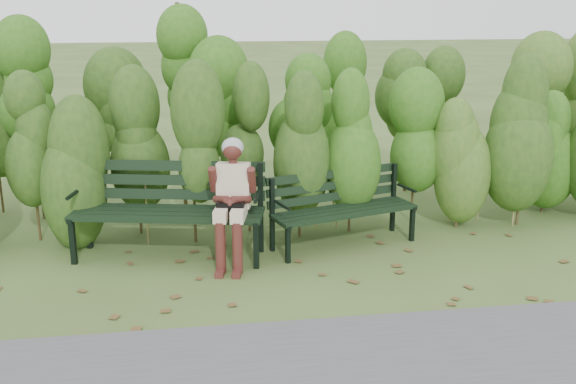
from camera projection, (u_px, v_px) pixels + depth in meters
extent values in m
plane|color=#405223|center=(293.00, 277.00, 6.49)|extent=(80.00, 80.00, 0.00)
cylinder|color=#47381E|center=(21.00, 210.00, 7.22)|extent=(0.03, 0.03, 0.80)
ellipsoid|color=#2D5F18|center=(15.00, 152.00, 7.04)|extent=(0.64, 0.64, 1.44)
cylinder|color=#47381E|center=(80.00, 207.00, 7.31)|extent=(0.03, 0.03, 0.80)
ellipsoid|color=#2D5F18|center=(75.00, 150.00, 7.13)|extent=(0.64, 0.64, 1.44)
cylinder|color=#47381E|center=(138.00, 205.00, 7.39)|extent=(0.03, 0.03, 0.80)
ellipsoid|color=#2D5F18|center=(134.00, 148.00, 7.22)|extent=(0.64, 0.64, 1.44)
cylinder|color=#47381E|center=(194.00, 203.00, 7.48)|extent=(0.03, 0.03, 0.80)
ellipsoid|color=#2D5F18|center=(192.00, 146.00, 7.31)|extent=(0.64, 0.64, 1.44)
cylinder|color=#47381E|center=(249.00, 200.00, 7.57)|extent=(0.03, 0.03, 0.80)
ellipsoid|color=#2D5F18|center=(248.00, 145.00, 7.40)|extent=(0.64, 0.64, 1.44)
cylinder|color=#47381E|center=(302.00, 198.00, 7.66)|extent=(0.03, 0.03, 0.80)
ellipsoid|color=#2D5F18|center=(302.00, 143.00, 7.48)|extent=(0.64, 0.64, 1.44)
cylinder|color=#47381E|center=(354.00, 196.00, 7.75)|extent=(0.03, 0.03, 0.80)
ellipsoid|color=#2D5F18|center=(356.00, 141.00, 7.57)|extent=(0.64, 0.64, 1.44)
cylinder|color=#47381E|center=(406.00, 194.00, 7.83)|extent=(0.03, 0.03, 0.80)
ellipsoid|color=#2D5F18|center=(408.00, 140.00, 7.66)|extent=(0.64, 0.64, 1.44)
cylinder|color=#47381E|center=(456.00, 191.00, 7.92)|extent=(0.03, 0.03, 0.80)
ellipsoid|color=#2D5F18|center=(459.00, 138.00, 7.75)|extent=(0.64, 0.64, 1.44)
cylinder|color=#47381E|center=(505.00, 189.00, 8.01)|extent=(0.03, 0.03, 0.80)
ellipsoid|color=#2D5F18|center=(509.00, 137.00, 7.83)|extent=(0.64, 0.64, 1.44)
cylinder|color=#47381E|center=(552.00, 187.00, 8.10)|extent=(0.03, 0.03, 0.80)
ellipsoid|color=#2D5F18|center=(558.00, 135.00, 7.92)|extent=(0.64, 0.64, 1.44)
cylinder|color=#47381E|center=(45.00, 174.00, 8.14)|extent=(0.04, 0.04, 1.10)
ellipsoid|color=#294819|center=(37.00, 101.00, 7.90)|extent=(0.70, 0.70, 1.98)
cylinder|color=#47381E|center=(110.00, 171.00, 8.25)|extent=(0.04, 0.04, 1.10)
ellipsoid|color=#294819|center=(104.00, 100.00, 8.01)|extent=(0.70, 0.70, 1.98)
cylinder|color=#47381E|center=(173.00, 169.00, 8.36)|extent=(0.04, 0.04, 1.10)
ellipsoid|color=#294819|center=(170.00, 98.00, 8.12)|extent=(0.70, 0.70, 1.98)
cylinder|color=#47381E|center=(235.00, 167.00, 8.47)|extent=(0.04, 0.04, 1.10)
ellipsoid|color=#294819|center=(233.00, 97.00, 8.23)|extent=(0.70, 0.70, 1.98)
cylinder|color=#47381E|center=(295.00, 165.00, 8.58)|extent=(0.04, 0.04, 1.10)
ellipsoid|color=#294819|center=(295.00, 96.00, 8.34)|extent=(0.70, 0.70, 1.98)
cylinder|color=#47381E|center=(354.00, 163.00, 8.69)|extent=(0.04, 0.04, 1.10)
ellipsoid|color=#294819|center=(355.00, 94.00, 8.45)|extent=(0.70, 0.70, 1.98)
cylinder|color=#47381E|center=(411.00, 161.00, 8.80)|extent=(0.04, 0.04, 1.10)
ellipsoid|color=#294819|center=(414.00, 93.00, 8.56)|extent=(0.70, 0.70, 1.98)
cylinder|color=#47381E|center=(467.00, 159.00, 8.91)|extent=(0.04, 0.04, 1.10)
ellipsoid|color=#294819|center=(472.00, 92.00, 8.67)|extent=(0.70, 0.70, 1.98)
cylinder|color=#47381E|center=(521.00, 157.00, 9.02)|extent=(0.04, 0.04, 1.10)
ellipsoid|color=#294819|center=(527.00, 91.00, 8.78)|extent=(0.70, 0.70, 1.98)
cylinder|color=#47381E|center=(574.00, 155.00, 9.13)|extent=(0.04, 0.04, 1.10)
cube|color=brown|center=(225.00, 267.00, 6.70)|extent=(0.11, 0.11, 0.01)
cube|color=brown|center=(296.00, 300.00, 5.96)|extent=(0.09, 0.08, 0.01)
cube|color=brown|center=(122.00, 279.00, 6.42)|extent=(0.10, 0.08, 0.01)
cube|color=brown|center=(528.00, 278.00, 6.44)|extent=(0.11, 0.11, 0.01)
cube|color=brown|center=(503.00, 290.00, 6.18)|extent=(0.11, 0.11, 0.01)
cube|color=brown|center=(490.00, 287.00, 6.25)|extent=(0.11, 0.11, 0.01)
cube|color=brown|center=(442.00, 240.00, 7.48)|extent=(0.11, 0.11, 0.01)
cube|color=brown|center=(82.00, 328.00, 5.45)|extent=(0.10, 0.11, 0.01)
cube|color=brown|center=(490.00, 242.00, 7.42)|extent=(0.10, 0.08, 0.01)
cube|color=brown|center=(441.00, 242.00, 7.41)|extent=(0.10, 0.09, 0.01)
cube|color=brown|center=(314.00, 326.00, 5.49)|extent=(0.11, 0.10, 0.01)
cube|color=brown|center=(20.00, 291.00, 6.16)|extent=(0.11, 0.10, 0.01)
cube|color=brown|center=(355.00, 285.00, 6.29)|extent=(0.11, 0.10, 0.01)
cube|color=brown|center=(496.00, 269.00, 6.66)|extent=(0.11, 0.11, 0.01)
cube|color=brown|center=(203.00, 315.00, 5.69)|extent=(0.11, 0.11, 0.01)
cube|color=brown|center=(59.00, 285.00, 6.29)|extent=(0.08, 0.10, 0.01)
cube|color=brown|center=(74.00, 261.00, 6.86)|extent=(0.11, 0.11, 0.01)
cube|color=brown|center=(481.00, 308.00, 5.82)|extent=(0.10, 0.08, 0.01)
cube|color=brown|center=(543.00, 305.00, 5.87)|extent=(0.10, 0.09, 0.01)
cube|color=brown|center=(324.00, 311.00, 5.76)|extent=(0.10, 0.11, 0.01)
cube|color=brown|center=(171.00, 268.00, 6.69)|extent=(0.11, 0.10, 0.01)
cube|color=brown|center=(539.00, 256.00, 6.99)|extent=(0.10, 0.11, 0.01)
cube|color=brown|center=(273.00, 293.00, 6.11)|extent=(0.11, 0.11, 0.01)
cube|color=brown|center=(2.00, 294.00, 6.09)|extent=(0.11, 0.11, 0.01)
cube|color=brown|center=(421.00, 300.00, 5.97)|extent=(0.11, 0.09, 0.01)
cube|color=brown|center=(546.00, 238.00, 7.54)|extent=(0.11, 0.11, 0.01)
cube|color=brown|center=(282.00, 254.00, 7.06)|extent=(0.07, 0.09, 0.01)
cube|color=brown|center=(475.00, 261.00, 6.86)|extent=(0.09, 0.07, 0.01)
cube|color=brown|center=(284.00, 260.00, 6.88)|extent=(0.11, 0.11, 0.01)
cube|color=brown|center=(120.00, 312.00, 5.74)|extent=(0.09, 0.10, 0.01)
cube|color=black|center=(163.00, 220.00, 6.63)|extent=(1.92, 0.52, 0.04)
cube|color=black|center=(166.00, 216.00, 6.76)|extent=(1.92, 0.52, 0.04)
cube|color=black|center=(169.00, 212.00, 6.89)|extent=(1.92, 0.52, 0.04)
cube|color=black|center=(172.00, 208.00, 7.02)|extent=(1.92, 0.52, 0.04)
cube|color=black|center=(174.00, 194.00, 7.08)|extent=(1.90, 0.46, 0.11)
cube|color=black|center=(173.00, 180.00, 7.05)|extent=(1.90, 0.46, 0.11)
cube|color=black|center=(173.00, 166.00, 7.03)|extent=(1.90, 0.46, 0.11)
cube|color=black|center=(73.00, 241.00, 6.73)|extent=(0.06, 0.06, 0.48)
cube|color=black|center=(87.00, 205.00, 7.11)|extent=(0.06, 0.06, 0.97)
cube|color=black|center=(78.00, 214.00, 6.88)|extent=(0.16, 0.54, 0.04)
cylinder|color=black|center=(75.00, 193.00, 6.77)|extent=(0.12, 0.40, 0.04)
cube|color=black|center=(256.00, 245.00, 6.63)|extent=(0.06, 0.06, 0.48)
cube|color=black|center=(261.00, 208.00, 7.01)|extent=(0.06, 0.06, 0.97)
cube|color=black|center=(258.00, 217.00, 6.77)|extent=(0.16, 0.54, 0.04)
cylinder|color=black|center=(257.00, 196.00, 6.66)|extent=(0.12, 0.40, 0.04)
cube|color=black|center=(353.00, 215.00, 7.04)|extent=(1.55, 0.56, 0.04)
cube|color=black|center=(347.00, 212.00, 7.14)|extent=(1.55, 0.56, 0.04)
cube|color=black|center=(342.00, 210.00, 7.24)|extent=(1.55, 0.56, 0.04)
cube|color=black|center=(337.00, 207.00, 7.33)|extent=(1.55, 0.56, 0.04)
cube|color=black|center=(334.00, 197.00, 7.38)|extent=(1.53, 0.52, 0.09)
cube|color=black|center=(333.00, 185.00, 7.35)|extent=(1.53, 0.52, 0.09)
cube|color=black|center=(333.00, 174.00, 7.33)|extent=(1.53, 0.52, 0.09)
cube|color=black|center=(288.00, 244.00, 6.77)|extent=(0.06, 0.06, 0.40)
cube|color=black|center=(272.00, 215.00, 7.05)|extent=(0.06, 0.06, 0.80)
cube|color=black|center=(280.00, 222.00, 6.88)|extent=(0.17, 0.44, 0.04)
cylinder|color=black|center=(282.00, 205.00, 6.78)|extent=(0.13, 0.33, 0.03)
cube|color=black|center=(412.00, 224.00, 7.41)|extent=(0.06, 0.06, 0.40)
cube|color=black|center=(393.00, 198.00, 7.68)|extent=(0.06, 0.06, 0.80)
cube|color=black|center=(404.00, 204.00, 7.51)|extent=(0.17, 0.44, 0.04)
cylinder|color=black|center=(407.00, 188.00, 7.42)|extent=(0.13, 0.33, 0.03)
cube|color=beige|center=(222.00, 213.00, 6.58)|extent=(0.21, 0.40, 0.12)
cube|color=beige|center=(239.00, 213.00, 6.57)|extent=(0.21, 0.40, 0.12)
cylinder|color=#4F201B|center=(221.00, 247.00, 6.51)|extent=(0.12, 0.12, 0.52)
cylinder|color=#4F201B|center=(237.00, 248.00, 6.50)|extent=(0.12, 0.12, 0.52)
cube|color=#4F201B|center=(220.00, 273.00, 6.51)|extent=(0.12, 0.20, 0.05)
cube|color=#4F201B|center=(237.00, 273.00, 6.50)|extent=(0.12, 0.20, 0.05)
cube|color=beige|center=(234.00, 185.00, 6.76)|extent=(0.37, 0.29, 0.47)
cylinder|color=#4F201B|center=(233.00, 162.00, 6.67)|extent=(0.08, 0.08, 0.09)
sphere|color=#4F201B|center=(232.00, 150.00, 6.63)|extent=(0.19, 0.19, 0.19)
ellipsoid|color=gray|center=(233.00, 148.00, 6.64)|extent=(0.22, 0.21, 0.20)
cylinder|color=#4F201B|center=(213.00, 179.00, 6.67)|extent=(0.12, 0.20, 0.28)
cylinder|color=#4F201B|center=(252.00, 180.00, 6.65)|extent=(0.12, 0.20, 0.28)
cylinder|color=#4F201B|center=(221.00, 199.00, 6.60)|extent=(0.17, 0.25, 0.12)
cylinder|color=#4F201B|center=(241.00, 200.00, 6.59)|extent=(0.24, 0.22, 0.12)
sphere|color=#4F201B|center=(230.00, 203.00, 6.55)|extent=(0.10, 0.10, 0.10)
cube|color=black|center=(231.00, 209.00, 6.57)|extent=(0.29, 0.16, 0.15)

